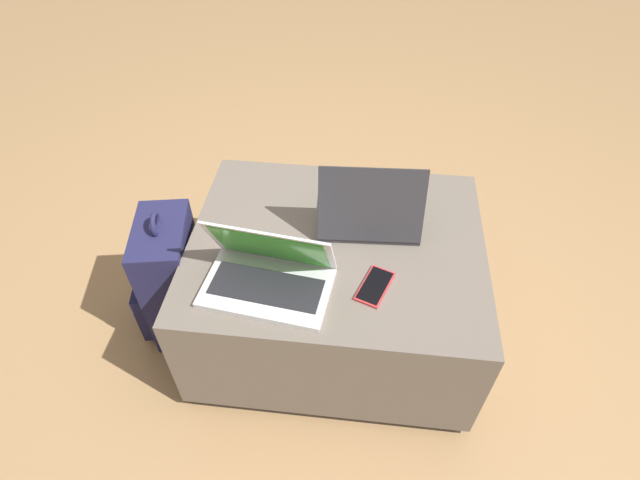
# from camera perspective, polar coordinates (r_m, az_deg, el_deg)

# --- Properties ---
(ground_plane) EXTENTS (14.00, 14.00, 0.00)m
(ground_plane) POSITION_cam_1_polar(r_m,az_deg,el_deg) (1.96, 1.57, -9.88)
(ground_plane) COLOR tan
(ottoman) EXTENTS (0.94, 0.77, 0.48)m
(ottoman) POSITION_cam_1_polar(r_m,az_deg,el_deg) (1.77, 1.72, -5.49)
(ottoman) COLOR #3D3832
(ottoman) RESTS_ON ground_plane
(laptop_near) EXTENTS (0.39, 0.27, 0.22)m
(laptop_near) POSITION_cam_1_polar(r_m,az_deg,el_deg) (1.45, -5.91, -3.80)
(laptop_near) COLOR silver
(laptop_near) RESTS_ON ottoman
(laptop_far) EXTENTS (0.34, 0.27, 0.25)m
(laptop_far) POSITION_cam_1_polar(r_m,az_deg,el_deg) (1.62, 5.63, 3.15)
(laptop_far) COLOR #333338
(laptop_far) RESTS_ON ottoman
(cell_phone) EXTENTS (0.12, 0.16, 0.01)m
(cell_phone) POSITION_cam_1_polar(r_m,az_deg,el_deg) (1.48, 6.29, -5.27)
(cell_phone) COLOR red
(cell_phone) RESTS_ON ottoman
(backpack) EXTENTS (0.26, 0.31, 0.56)m
(backpack) POSITION_cam_1_polar(r_m,az_deg,el_deg) (1.87, -16.69, -4.49)
(backpack) COLOR #23234C
(backpack) RESTS_ON ground_plane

